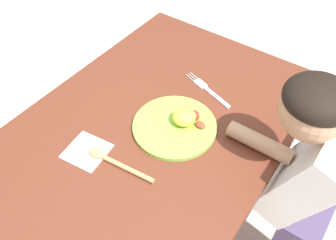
{
  "coord_description": "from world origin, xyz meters",
  "views": [
    {
      "loc": [
        -0.58,
        -0.47,
        1.51
      ],
      "look_at": [
        0.02,
        -0.04,
        0.7
      ],
      "focal_mm": 37.69,
      "sensor_mm": 36.0,
      "label": 1
    }
  ],
  "objects_px": {
    "plate": "(177,124)",
    "spoon": "(112,161)",
    "person": "(299,199)",
    "fork": "(208,90)"
  },
  "relations": [
    {
      "from": "fork",
      "to": "person",
      "type": "xyz_separation_m",
      "value": [
        -0.13,
        -0.41,
        -0.14
      ]
    },
    {
      "from": "plate",
      "to": "spoon",
      "type": "distance_m",
      "value": 0.23
    },
    {
      "from": "spoon",
      "to": "person",
      "type": "distance_m",
      "value": 0.58
    },
    {
      "from": "plate",
      "to": "spoon",
      "type": "bearing_deg",
      "value": 161.7
    },
    {
      "from": "spoon",
      "to": "plate",
      "type": "bearing_deg",
      "value": -114.58
    },
    {
      "from": "fork",
      "to": "spoon",
      "type": "xyz_separation_m",
      "value": [
        -0.42,
        0.07,
        0.01
      ]
    },
    {
      "from": "person",
      "to": "fork",
      "type": "bearing_deg",
      "value": 72.94
    },
    {
      "from": "plate",
      "to": "fork",
      "type": "height_order",
      "value": "plate"
    },
    {
      "from": "person",
      "to": "plate",
      "type": "bearing_deg",
      "value": 100.08
    },
    {
      "from": "spoon",
      "to": "person",
      "type": "bearing_deg",
      "value": -154.86
    }
  ]
}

